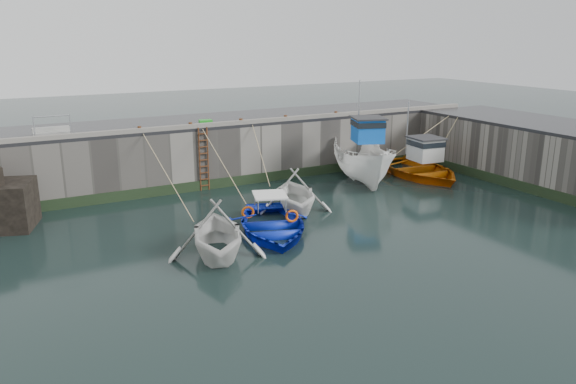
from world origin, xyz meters
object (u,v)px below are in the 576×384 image
boat_near_blacktrim (295,210)px  boat_far_white (363,161)px  boat_near_blue (272,232)px  bollard_d (286,118)px  fish_crate (206,122)px  boat_near_white (217,255)px  bollard_c (241,121)px  ladder (204,159)px  bollard_a (139,129)px  bollard_e (336,114)px  boat_far_orange (418,168)px  bollard_b (190,125)px

boat_near_blacktrim → boat_far_white: 6.41m
boat_near_blue → bollard_d: (4.60, 7.47, 3.30)m
fish_crate → boat_far_white: bearing=-14.0°
boat_near_white → bollard_c: size_ratio=15.68×
bollard_c → bollard_d: bearing=0.0°
ladder → fish_crate: size_ratio=5.00×
boat_near_white → bollard_d: bollard_d is taller
boat_near_white → bollard_a: bearing=110.7°
bollard_e → bollard_c: bearing=180.0°
boat_near_white → boat_far_orange: boat_far_orange is taller
boat_far_white → bollard_e: size_ratio=25.62×
boat_near_blue → boat_far_white: 9.32m
boat_near_blue → bollard_d: size_ratio=19.26×
ladder → bollard_a: (-3.00, 0.34, 1.71)m
fish_crate → bollard_e: bollard_e is taller
boat_near_blue → bollard_a: 8.77m
boat_near_blue → fish_crate: (0.27, 7.96, 3.30)m
ladder → boat_near_blacktrim: (2.40, -5.05, -1.59)m
boat_near_white → bollard_b: (2.11, 8.70, 3.30)m
bollard_d → bollard_e: same height
boat_near_white → boat_near_blue: (2.81, 1.23, 0.00)m
boat_near_blacktrim → boat_far_orange: bearing=34.0°
boat_near_white → boat_near_blue: boat_near_white is taller
boat_near_blacktrim → bollard_a: (-5.40, 5.39, 3.30)m
fish_crate → bollard_a: (-3.47, -0.49, 0.00)m
boat_far_white → bollard_d: boat_far_white is taller
ladder → bollard_e: 8.19m
fish_crate → bollard_b: 1.08m
ladder → boat_far_white: 8.43m
bollard_c → ladder: bearing=-171.3°
fish_crate → ladder: bearing=-111.4°
boat_near_blacktrim → bollard_a: bearing=155.0°
boat_far_white → boat_far_orange: boat_far_white is taller
boat_far_white → bollard_b: boat_far_white is taller
bollard_c → bollard_d: size_ratio=1.00×
boat_near_white → boat_far_orange: bearing=39.7°
bollard_b → bollard_c: same height
boat_near_blue → bollard_b: bearing=113.9°
bollard_c → bollard_a: bearing=180.0°
boat_far_white → bollard_c: bearing=175.5°
bollard_a → bollard_c: 5.20m
ladder → bollard_c: bollard_c is taller
bollard_e → boat_near_white: bearing=-140.6°
boat_near_blue → bollard_d: bearing=76.9°
boat_far_white → boat_near_blue: bearing=-128.9°
boat_far_white → bollard_c: boat_far_white is taller
fish_crate → boat_far_orange: bearing=-9.8°
boat_near_blue → bollard_b: 8.20m
bollard_a → bollard_d: (7.80, 0.00, 0.00)m
bollard_c → bollard_e: size_ratio=1.00×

